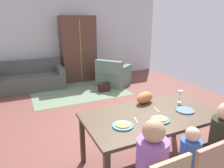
{
  "coord_description": "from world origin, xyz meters",
  "views": [
    {
      "loc": [
        -1.5,
        -3.24,
        1.95
      ],
      "look_at": [
        0.01,
        -0.0,
        0.85
      ],
      "focal_mm": 33.14,
      "sensor_mm": 36.0,
      "label": 1
    }
  ],
  "objects_px": {
    "person_child": "(186,167)",
    "couch": "(29,79)",
    "plate_near_child": "(160,120)",
    "armoire": "(78,49)",
    "plate_near_man": "(123,126)",
    "plate_near_woman": "(185,110)",
    "dining_table": "(151,119)",
    "cat": "(145,97)",
    "wine_glass": "(180,94)",
    "person_woman": "(218,149)",
    "handbag": "(104,87)",
    "armchair": "(113,75)"
  },
  "relations": [
    {
      "from": "couch",
      "to": "armoire",
      "type": "bearing_deg",
      "value": 11.09
    },
    {
      "from": "person_child",
      "to": "couch",
      "type": "xyz_separation_m",
      "value": [
        -1.26,
        4.98,
        -0.13
      ]
    },
    {
      "from": "plate_near_child",
      "to": "plate_near_woman",
      "type": "height_order",
      "value": "same"
    },
    {
      "from": "plate_near_child",
      "to": "armoire",
      "type": "bearing_deg",
      "value": 85.79
    },
    {
      "from": "dining_table",
      "to": "person_woman",
      "type": "height_order",
      "value": "person_woman"
    },
    {
      "from": "person_child",
      "to": "couch",
      "type": "distance_m",
      "value": 5.14
    },
    {
      "from": "dining_table",
      "to": "cat",
      "type": "distance_m",
      "value": 0.44
    },
    {
      "from": "cat",
      "to": "handbag",
      "type": "bearing_deg",
      "value": 61.66
    },
    {
      "from": "wine_glass",
      "to": "dining_table",
      "type": "bearing_deg",
      "value": -164.28
    },
    {
      "from": "plate_near_man",
      "to": "cat",
      "type": "relative_size",
      "value": 0.78
    },
    {
      "from": "plate_near_man",
      "to": "person_child",
      "type": "height_order",
      "value": "person_child"
    },
    {
      "from": "person_woman",
      "to": "handbag",
      "type": "relative_size",
      "value": 3.47
    },
    {
      "from": "plate_near_man",
      "to": "armchair",
      "type": "bearing_deg",
      "value": 66.26
    },
    {
      "from": "cat",
      "to": "couch",
      "type": "height_order",
      "value": "cat"
    },
    {
      "from": "person_child",
      "to": "handbag",
      "type": "bearing_deg",
      "value": 80.4
    },
    {
      "from": "dining_table",
      "to": "plate_near_child",
      "type": "xyz_separation_m",
      "value": [
        -0.0,
        -0.18,
        0.08
      ]
    },
    {
      "from": "person_woman",
      "to": "cat",
      "type": "bearing_deg",
      "value": 107.75
    },
    {
      "from": "wine_glass",
      "to": "person_child",
      "type": "xyz_separation_m",
      "value": [
        -0.64,
        -0.86,
        -0.46
      ]
    },
    {
      "from": "cat",
      "to": "armchair",
      "type": "distance_m",
      "value": 3.42
    },
    {
      "from": "plate_near_woman",
      "to": "couch",
      "type": "bearing_deg",
      "value": 111.66
    },
    {
      "from": "plate_near_child",
      "to": "armoire",
      "type": "height_order",
      "value": "armoire"
    },
    {
      "from": "armchair",
      "to": "armoire",
      "type": "distance_m",
      "value": 1.48
    },
    {
      "from": "person_child",
      "to": "armchair",
      "type": "bearing_deg",
      "value": 74.95
    },
    {
      "from": "person_woman",
      "to": "cat",
      "type": "xyz_separation_m",
      "value": [
        -0.34,
        1.06,
        0.33
      ]
    },
    {
      "from": "person_woman",
      "to": "handbag",
      "type": "xyz_separation_m",
      "value": [
        0.16,
        3.81,
        -0.38
      ]
    },
    {
      "from": "wine_glass",
      "to": "armoire",
      "type": "bearing_deg",
      "value": 93.69
    },
    {
      "from": "couch",
      "to": "armoire",
      "type": "xyz_separation_m",
      "value": [
        1.61,
        0.32,
        0.75
      ]
    },
    {
      "from": "plate_near_man",
      "to": "person_woman",
      "type": "xyz_separation_m",
      "value": [
        0.98,
        -0.55,
        -0.26
      ]
    },
    {
      "from": "dining_table",
      "to": "person_child",
      "type": "height_order",
      "value": "person_child"
    },
    {
      "from": "person_child",
      "to": "dining_table",
      "type": "bearing_deg",
      "value": 89.9
    },
    {
      "from": "handbag",
      "to": "cat",
      "type": "bearing_deg",
      "value": -100.17
    },
    {
      "from": "plate_near_woman",
      "to": "armoire",
      "type": "xyz_separation_m",
      "value": [
        -0.14,
        4.72,
        0.28
      ]
    },
    {
      "from": "person_woman",
      "to": "handbag",
      "type": "distance_m",
      "value": 3.84
    },
    {
      "from": "dining_table",
      "to": "wine_glass",
      "type": "xyz_separation_m",
      "value": [
        0.64,
        0.18,
        0.2
      ]
    },
    {
      "from": "plate_near_woman",
      "to": "cat",
      "type": "distance_m",
      "value": 0.6
    },
    {
      "from": "plate_near_man",
      "to": "couch",
      "type": "distance_m",
      "value": 4.51
    },
    {
      "from": "plate_near_child",
      "to": "couch",
      "type": "xyz_separation_m",
      "value": [
        -1.26,
        4.48,
        -0.47
      ]
    },
    {
      "from": "plate_near_man",
      "to": "plate_near_woman",
      "type": "relative_size",
      "value": 1.0
    },
    {
      "from": "plate_near_man",
      "to": "dining_table",
      "type": "bearing_deg",
      "value": 13.8
    },
    {
      "from": "couch",
      "to": "armoire",
      "type": "height_order",
      "value": "armoire"
    },
    {
      "from": "plate_near_woman",
      "to": "plate_near_man",
      "type": "bearing_deg",
      "value": -178.83
    },
    {
      "from": "person_child",
      "to": "person_woman",
      "type": "xyz_separation_m",
      "value": [
        0.49,
        0.01,
        0.08
      ]
    },
    {
      "from": "wine_glass",
      "to": "couch",
      "type": "relative_size",
      "value": 0.09
    },
    {
      "from": "wine_glass",
      "to": "couch",
      "type": "xyz_separation_m",
      "value": [
        -1.9,
        4.12,
        -0.59
      ]
    },
    {
      "from": "wine_glass",
      "to": "plate_near_child",
      "type": "bearing_deg",
      "value": -150.63
    },
    {
      "from": "person_child",
      "to": "cat",
      "type": "relative_size",
      "value": 2.89
    },
    {
      "from": "dining_table",
      "to": "armchair",
      "type": "relative_size",
      "value": 1.48
    },
    {
      "from": "plate_near_woman",
      "to": "person_child",
      "type": "xyz_separation_m",
      "value": [
        -0.49,
        -0.58,
        -0.34
      ]
    },
    {
      "from": "plate_near_woman",
      "to": "wine_glass",
      "type": "height_order",
      "value": "wine_glass"
    },
    {
      "from": "plate_near_child",
      "to": "person_child",
      "type": "distance_m",
      "value": 0.6
    }
  ]
}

